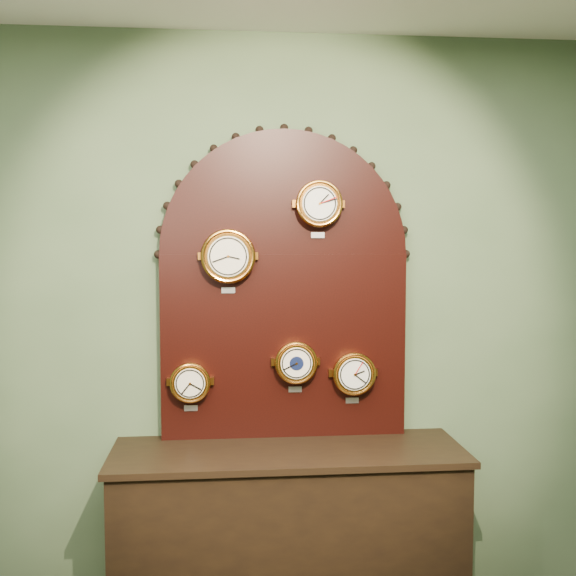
{
  "coord_description": "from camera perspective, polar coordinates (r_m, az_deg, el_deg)",
  "views": [
    {
      "loc": [
        -0.29,
        -0.84,
        1.82
      ],
      "look_at": [
        0.0,
        2.25,
        1.58
      ],
      "focal_mm": 42.39,
      "sensor_mm": 36.0,
      "label": 1
    }
  ],
  "objects": [
    {
      "name": "roman_clock",
      "position": [
        3.23,
        -5.05,
        2.67
      ],
      "size": [
        0.26,
        0.08,
        0.31
      ],
      "color": "orange",
      "rests_on": "display_board"
    },
    {
      "name": "barometer",
      "position": [
        3.3,
        0.66,
        -6.25
      ],
      "size": [
        0.21,
        0.08,
        0.26
      ],
      "color": "orange",
      "rests_on": "display_board"
    },
    {
      "name": "wall_back",
      "position": [
        3.38,
        -0.4,
        -2.72
      ],
      "size": [
        4.0,
        0.0,
        4.0
      ],
      "primitive_type": "plane",
      "rotation": [
        1.57,
        0.0,
        0.0
      ],
      "color": "#4F6746",
      "rests_on": "ground"
    },
    {
      "name": "arabic_clock",
      "position": [
        3.26,
        2.6,
        7.06
      ],
      "size": [
        0.22,
        0.08,
        0.27
      ],
      "color": "orange",
      "rests_on": "display_board"
    },
    {
      "name": "tide_clock",
      "position": [
        3.36,
        5.52,
        -7.14
      ],
      "size": [
        0.21,
        0.08,
        0.26
      ],
      "color": "orange",
      "rests_on": "display_board"
    },
    {
      "name": "display_board",
      "position": [
        3.31,
        -0.32,
        1.06
      ],
      "size": [
        1.26,
        0.06,
        1.53
      ],
      "color": "black",
      "rests_on": "shop_counter"
    },
    {
      "name": "hygrometer",
      "position": [
        3.31,
        -8.2,
        -7.82
      ],
      "size": [
        0.19,
        0.08,
        0.25
      ],
      "color": "orange",
      "rests_on": "display_board"
    },
    {
      "name": "shop_counter",
      "position": [
        3.4,
        0.03,
        -20.28
      ],
      "size": [
        1.6,
        0.5,
        0.8
      ],
      "primitive_type": "cube",
      "color": "black",
      "rests_on": "ground_plane"
    }
  ]
}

